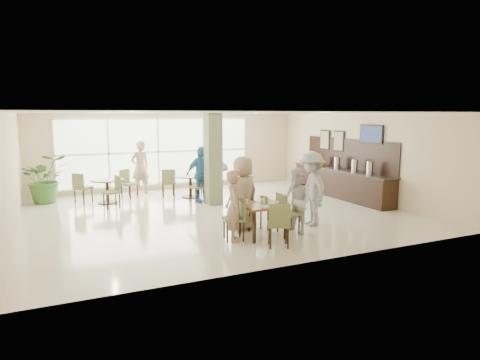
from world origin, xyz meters
name	(u,v)px	position (x,y,z in m)	size (l,w,h in m)	color
ground	(216,213)	(0.00, 0.00, 0.00)	(10.00, 10.00, 0.00)	beige
room_shell	(215,153)	(0.00, 0.00, 1.70)	(10.00, 10.00, 10.00)	white
window_bank	(158,152)	(-0.50, 4.46, 1.40)	(7.00, 0.04, 7.00)	silver
column	(213,159)	(0.40, 1.20, 1.40)	(0.45, 0.45, 2.80)	#696D4C
main_table	(262,208)	(0.10, -2.61, 0.65)	(0.92, 0.92, 0.75)	brown
round_table_left	(107,185)	(-2.56, 2.75, 0.56)	(1.03, 1.03, 0.75)	brown
round_table_right	(190,180)	(0.10, 2.58, 0.59)	(1.20, 1.20, 0.75)	brown
chairs_main_table	(263,216)	(0.12, -2.61, 0.47)	(1.88, 2.11, 0.95)	olive
chairs_table_left	(108,188)	(-2.53, 2.78, 0.47)	(2.10, 1.88, 0.95)	olive
chairs_table_right	(191,183)	(0.12, 2.57, 0.47)	(1.97, 1.79, 0.95)	olive
tabletop_clutter	(264,201)	(0.16, -2.59, 0.81)	(0.72, 0.75, 0.21)	white
buffet_counter	(341,181)	(4.70, 0.51, 0.55)	(0.64, 4.70, 1.95)	black
wall_tv	(371,134)	(4.94, -0.60, 2.15)	(0.06, 1.00, 0.58)	black
framed_art_a	(339,141)	(4.95, 1.00, 1.85)	(0.05, 0.55, 0.70)	black
framed_art_b	(325,140)	(4.95, 1.80, 1.85)	(0.05, 0.55, 0.70)	black
potted_plant	(45,179)	(-4.31, 3.62, 0.76)	(1.38, 1.38, 1.53)	#3A692A
teen_left	(234,206)	(-0.60, -2.64, 0.78)	(0.57, 0.37, 1.56)	tan
teen_far	(243,193)	(-0.02, -1.84, 0.89)	(0.87, 0.47, 1.77)	tan
teen_right	(297,201)	(0.96, -2.70, 0.77)	(0.75, 0.58, 1.53)	white
teen_standing	(312,189)	(1.70, -2.20, 0.93)	(1.20, 0.69, 1.86)	#A7A6A9
adult_a	(201,174)	(0.16, 1.68, 0.88)	(1.04, 0.59, 1.77)	teal
adult_b	(213,169)	(0.93, 2.59, 0.92)	(1.70, 0.73, 1.83)	white
adult_standing	(140,168)	(-1.30, 3.85, 0.93)	(0.68, 0.45, 1.86)	tan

